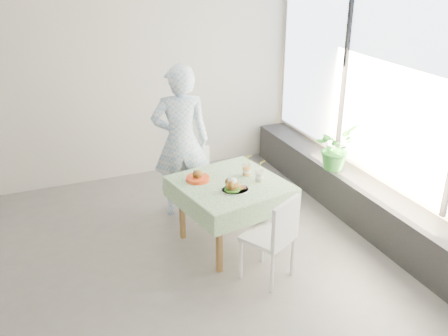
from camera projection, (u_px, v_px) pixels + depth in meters
name	position (u px, v px, depth m)	size (l,w,h in m)	color
floor	(130.00, 282.00, 4.86)	(6.00, 6.00, 0.00)	#5B5956
wall_back	(78.00, 82.00, 6.41)	(6.00, 0.02, 2.80)	beige
wall_right	(396.00, 109.00, 5.35)	(0.02, 5.00, 2.80)	beige
window_pane	(397.00, 86.00, 5.24)	(0.01, 4.80, 2.18)	#D1E0F9
window_ledge	(368.00, 207.00, 5.75)	(0.40, 4.80, 0.50)	black
cafe_table	(230.00, 206.00, 5.31)	(1.21, 1.21, 0.74)	brown
chair_far	(202.00, 196.00, 6.00)	(0.43, 0.43, 0.81)	white
chair_near	(269.00, 253.00, 4.83)	(0.57, 0.57, 0.89)	white
diner	(181.00, 142.00, 5.79)	(0.67, 0.44, 1.83)	#91BEE8
main_dish	(234.00, 187.00, 4.99)	(0.29, 0.29, 0.15)	white
juice_cup_orange	(246.00, 170.00, 5.33)	(0.09, 0.09, 0.26)	white
juice_cup_lemonade	(259.00, 176.00, 5.20)	(0.09, 0.09, 0.26)	white
second_dish	(198.00, 177.00, 5.23)	(0.25, 0.25, 0.12)	red
potted_plant	(335.00, 148.00, 6.03)	(0.49, 0.42, 0.54)	#25702C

